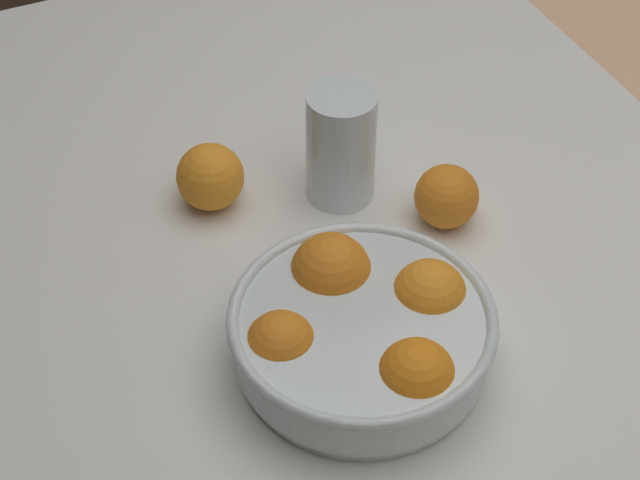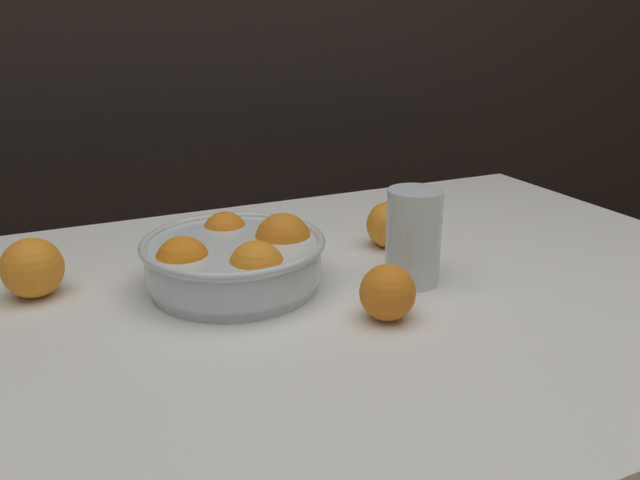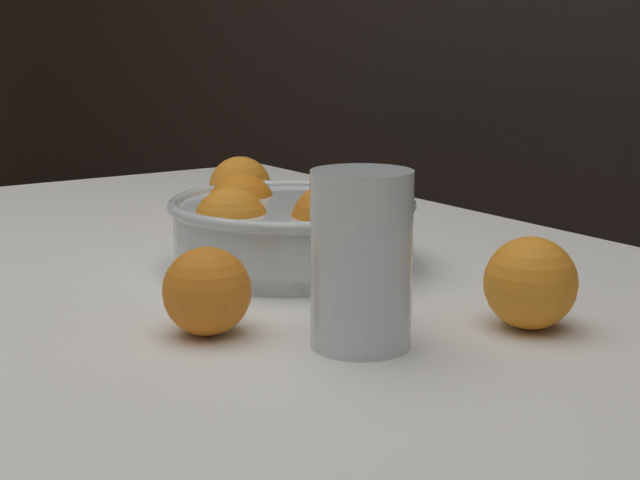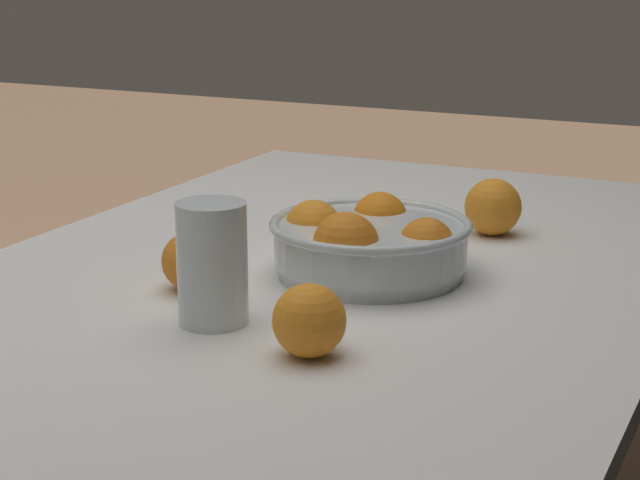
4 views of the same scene
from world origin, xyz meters
name	(u,v)px [view 3 (image 3 of 4)]	position (x,y,z in m)	size (l,w,h in m)	color
dining_table	(258,357)	(0.00, 0.00, 0.68)	(1.47, 0.88, 0.75)	white
fruit_bowl	(292,226)	(-0.04, 0.06, 0.79)	(0.25, 0.25, 0.10)	silver
juice_glass	(361,265)	(0.19, -0.02, 0.81)	(0.08, 0.08, 0.14)	#F4A314
orange_loose_near_bowl	(240,187)	(-0.30, 0.15, 0.79)	(0.08, 0.08, 0.08)	orange
orange_loose_front	(530,283)	(0.24, 0.12, 0.79)	(0.08, 0.08, 0.08)	orange
orange_loose_aside	(207,291)	(0.10, -0.11, 0.78)	(0.07, 0.07, 0.07)	orange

